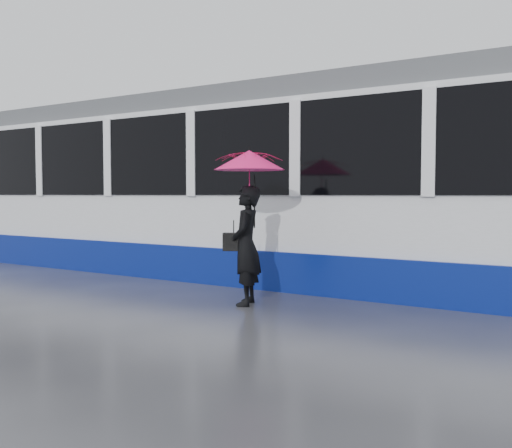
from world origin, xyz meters
The scene contains 6 objects.
ground centered at (0.00, 0.00, 0.00)m, with size 90.00×90.00×0.00m, color #2D2D32.
rails centered at (0.00, 2.50, 0.01)m, with size 34.00×1.51×0.02m.
tram centered at (-3.57, 2.50, 1.64)m, with size 26.00×2.56×3.35m.
woman centered at (-0.20, 0.12, 0.81)m, with size 0.59×0.39×1.63m, color black.
umbrella centered at (-0.15, 0.12, 1.79)m, with size 1.26×1.26×1.10m.
handbag centered at (-0.42, 0.14, 0.85)m, with size 0.32×0.23×0.43m.
Camera 1 is at (4.04, -6.34, 1.51)m, focal length 40.00 mm.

